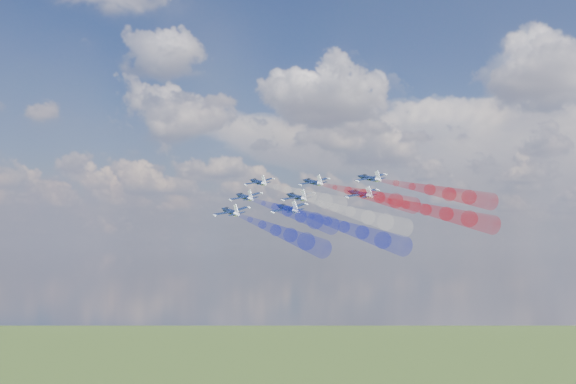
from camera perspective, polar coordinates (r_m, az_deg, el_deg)
The scene contains 16 objects.
jet_lead at distance 180.59m, azimuth -2.52°, elevation 0.84°, with size 8.74×10.93×2.91m, color black, non-canonical shape.
trail_lead at distance 159.58m, azimuth 0.96°, elevation -0.11°, with size 3.64×37.50×3.64m, color white, non-canonical shape.
jet_inner_left at distance 166.81m, azimuth -3.66°, elevation -0.42°, with size 8.74×10.93×2.91m, color black, non-canonical shape.
trail_inner_left at distance 145.69m, azimuth -0.01°, elevation -1.64°, with size 3.64×37.50×3.64m, color #1722C9, non-canonical shape.
jet_inner_right at distance 174.33m, azimuth 2.11°, elevation 0.83°, with size 8.74×10.93×2.91m, color black, non-canonical shape.
trail_inner_right at distance 154.30m, azimuth 6.34°, elevation -0.15°, with size 3.64×37.50×3.64m, color red, non-canonical shape.
jet_outer_left at distance 153.90m, azimuth -4.86°, elevation -1.66°, with size 8.74×10.93×2.91m, color black, non-canonical shape.
trail_outer_left at distance 132.68m, azimuth -1.04°, elevation -3.20°, with size 3.64×37.50×3.64m, color #1722C9, non-canonical shape.
jet_center_third at distance 158.87m, azimuth 0.74°, elevation -0.42°, with size 8.74×10.93×2.91m, color black, non-canonical shape.
trail_center_third at distance 138.66m, azimuth 5.25°, elevation -1.69°, with size 3.64×37.50×3.64m, color white, non-canonical shape.
jet_outer_right at distance 168.93m, azimuth 6.88°, elevation 1.16°, with size 8.74×10.93×2.91m, color black, non-canonical shape.
trail_outer_right at distance 150.06m, azimuth 11.86°, elevation 0.18°, with size 3.64×37.50×3.64m, color red, non-canonical shape.
jet_rear_left at distance 148.02m, azimuth -0.02°, elevation -1.40°, with size 8.74×10.93×2.91m, color black, non-canonical shape.
trail_rear_left at distance 127.75m, azimuth 4.75°, elevation -2.95°, with size 3.64×37.50×3.64m, color #1722C9, non-canonical shape.
jet_rear_right at distance 155.46m, azimuth 6.11°, elevation -0.17°, with size 8.74×10.93×2.91m, color black, non-canonical shape.
trail_rear_right at distance 136.52m, azimuth 11.49°, elevation -1.43°, with size 3.64×37.50×3.64m, color red, non-canonical shape.
Camera 1 is at (79.98, -126.29, 120.45)m, focal length 42.25 mm.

